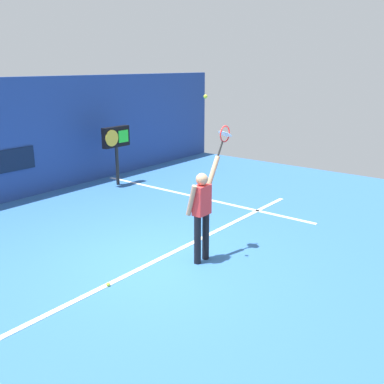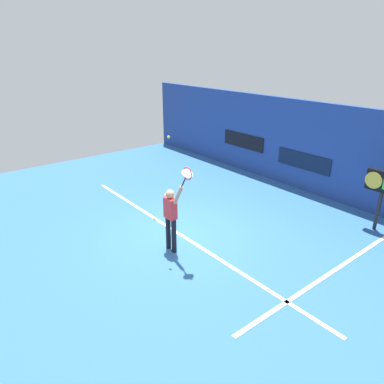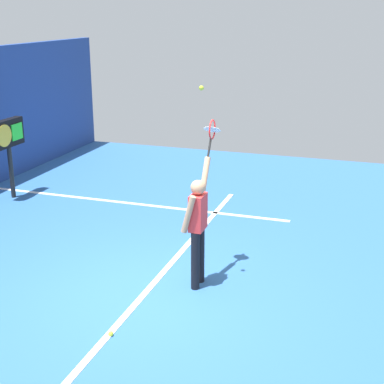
{
  "view_description": "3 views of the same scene",
  "coord_description": "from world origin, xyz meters",
  "views": [
    {
      "loc": [
        -5.59,
        -5.15,
        3.54
      ],
      "look_at": [
        0.58,
        -0.3,
        1.27
      ],
      "focal_mm": 41.35,
      "sensor_mm": 36.0,
      "label": 1
    },
    {
      "loc": [
        7.14,
        -5.24,
        4.92
      ],
      "look_at": [
        0.62,
        -0.01,
        1.53
      ],
      "focal_mm": 33.33,
      "sensor_mm": 36.0,
      "label": 2
    },
    {
      "loc": [
        -7.11,
        -3.06,
        4.07
      ],
      "look_at": [
        0.54,
        -0.49,
        1.48
      ],
      "focal_mm": 53.58,
      "sensor_mm": 36.0,
      "label": 3
    }
  ],
  "objects": [
    {
      "name": "tennis_ball",
      "position": [
        0.52,
        -0.63,
        3.02
      ],
      "size": [
        0.07,
        0.07,
        0.07
      ],
      "primitive_type": "sphere",
      "color": "#CCE033"
    },
    {
      "name": "scoreboard_clock",
      "position": [
        3.26,
        4.69,
        1.39
      ],
      "size": [
        0.96,
        0.2,
        1.77
      ],
      "color": "black",
      "rests_on": "ground_plane"
    },
    {
      "name": "ground_plane",
      "position": [
        0.0,
        0.0,
        0.0
      ],
      "size": [
        18.0,
        18.0,
        0.0
      ],
      "primitive_type": "plane",
      "color": "#2D609E"
    },
    {
      "name": "tennis_racket",
      "position": [
        1.16,
        -0.6,
        2.27
      ],
      "size": [
        0.45,
        0.27,
        0.61
      ],
      "color": "black"
    },
    {
      "name": "court_sideline",
      "position": [
        3.69,
        2.0,
        0.01
      ],
      "size": [
        0.1,
        7.0,
        0.01
      ],
      "primitive_type": "cube",
      "color": "white",
      "rests_on": "ground_plane"
    },
    {
      "name": "court_baseline",
      "position": [
        0.0,
        0.06,
        0.01
      ],
      "size": [
        10.0,
        0.1,
        0.01
      ],
      "primitive_type": "cube",
      "color": "white",
      "rests_on": "ground_plane"
    },
    {
      "name": "spare_ball",
      "position": [
        -1.26,
        0.03,
        0.03
      ],
      "size": [
        0.07,
        0.07,
        0.07
      ],
      "primitive_type": "sphere",
      "color": "#CCE033",
      "rests_on": "ground_plane"
    },
    {
      "name": "tennis_player",
      "position": [
        0.49,
        -0.59,
        1.01
      ],
      "size": [
        0.77,
        0.31,
        1.94
      ],
      "color": "black",
      "rests_on": "ground_plane"
    }
  ]
}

